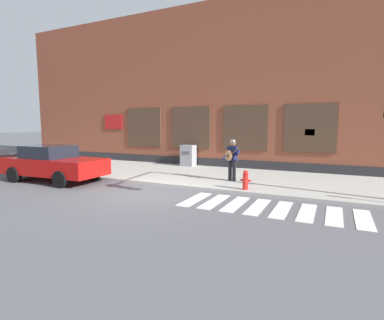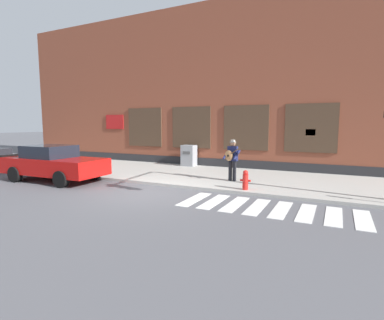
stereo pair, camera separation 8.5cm
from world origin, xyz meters
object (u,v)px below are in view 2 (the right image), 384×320
(busker, at_px, (232,158))
(fire_hydrant, at_px, (245,180))
(red_car, at_px, (54,163))
(utility_box, at_px, (189,155))

(busker, height_order, fire_hydrant, busker)
(fire_hydrant, bearing_deg, busker, 124.74)
(red_car, relative_size, utility_box, 4.00)
(red_car, height_order, fire_hydrant, red_car)
(utility_box, bearing_deg, fire_hydrant, -45.40)
(busker, distance_m, fire_hydrant, 1.83)
(utility_box, height_order, fire_hydrant, utility_box)
(busker, xyz_separation_m, fire_hydrant, (0.98, -1.42, -0.61))
(red_car, bearing_deg, utility_box, 60.29)
(utility_box, relative_size, fire_hydrant, 1.66)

